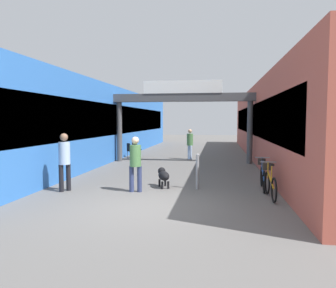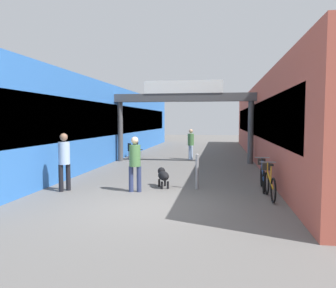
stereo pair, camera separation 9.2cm
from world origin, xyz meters
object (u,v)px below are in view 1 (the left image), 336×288
bicycle_orange_nearest (270,182)px  bollard_post_metal (197,171)px  pedestrian_with_dog (135,160)px  cafe_chair_black_nearer (130,150)px  bicycle_blue_second (263,175)px  dog_on_leash (163,175)px  pedestrian_companion (64,158)px  cafe_chair_black_farther (136,148)px  pedestrian_carrying_crate (190,142)px

bicycle_orange_nearest → bollard_post_metal: 2.22m
pedestrian_with_dog → cafe_chair_black_nearer: size_ratio=1.88×
bicycle_orange_nearest → bicycle_blue_second: (-0.04, 1.17, 0.00)m
pedestrian_with_dog → dog_on_leash: (0.72, 0.81, -0.57)m
pedestrian_companion → cafe_chair_black_farther: bearing=90.4°
pedestrian_companion → pedestrian_carrying_crate: size_ratio=1.06×
pedestrian_companion → bollard_post_metal: bearing=12.9°
pedestrian_with_dog → dog_on_leash: pedestrian_with_dog is taller
bicycle_orange_nearest → cafe_chair_black_nearer: size_ratio=1.90×
pedestrian_with_dog → bicycle_blue_second: 4.03m
bicycle_orange_nearest → pedestrian_with_dog: bearing=178.4°
bicycle_orange_nearest → cafe_chair_black_farther: 10.76m
pedestrian_companion → bicycle_orange_nearest: (6.05, 0.12, -0.58)m
pedestrian_companion → cafe_chair_black_farther: 8.99m
pedestrian_with_dog → pedestrian_carrying_crate: 8.46m
pedestrian_with_dog → bollard_post_metal: bearing=20.5°
bicycle_blue_second → bollard_post_metal: bollard_post_metal is taller
pedestrian_with_dog → pedestrian_carrying_crate: pedestrian_carrying_crate is taller
bicycle_orange_nearest → bicycle_blue_second: bearing=92.1°
cafe_chair_black_nearer → pedestrian_carrying_crate: bearing=8.1°
dog_on_leash → cafe_chair_black_farther: size_ratio=0.98×
cafe_chair_black_nearer → pedestrian_companion: bearing=-88.7°
pedestrian_with_dog → dog_on_leash: size_ratio=1.92×
pedestrian_companion → pedestrian_with_dog: bearing=6.0°
pedestrian_with_dog → cafe_chair_black_farther: pedestrian_with_dog is taller
pedestrian_carrying_crate → cafe_chair_black_nearer: 3.32m
pedestrian_with_dog → bollard_post_metal: 1.98m
pedestrian_carrying_crate → cafe_chair_black_nearer: size_ratio=1.88×
cafe_chair_black_nearer → bollard_post_metal: bearing=-60.2°
bicycle_blue_second → dog_on_leash: bearing=-175.5°
pedestrian_carrying_crate → cafe_chair_black_farther: 3.19m
bicycle_orange_nearest → cafe_chair_black_nearer: 10.19m
bollard_post_metal → cafe_chair_black_nearer: (-4.16, 7.27, -0.03)m
pedestrian_with_dog → cafe_chair_black_farther: bearing=104.3°
pedestrian_with_dog → cafe_chair_black_farther: size_ratio=1.88×
bicycle_orange_nearest → cafe_chair_black_nearer: bicycle_orange_nearest is taller
pedestrian_companion → bollard_post_metal: 4.10m
cafe_chair_black_nearer → bicycle_blue_second: bearing=-48.1°
pedestrian_carrying_crate → bicycle_orange_nearest: size_ratio=0.99×
pedestrian_companion → cafe_chair_black_farther: size_ratio=1.98×
pedestrian_companion → bicycle_blue_second: size_ratio=1.04×
dog_on_leash → bicycle_orange_nearest: (3.18, -0.92, 0.05)m
pedestrian_with_dog → bicycle_orange_nearest: bearing=-1.6°
pedestrian_carrying_crate → bicycle_blue_second: pedestrian_carrying_crate is taller
dog_on_leash → cafe_chair_black_nearer: size_ratio=0.98×
bicycle_orange_nearest → pedestrian_companion: bearing=-178.9°
dog_on_leash → bicycle_blue_second: size_ratio=0.52×
pedestrian_companion → bicycle_blue_second: (6.01, 1.28, -0.58)m
bicycle_blue_second → pedestrian_carrying_crate: bearing=111.7°
pedestrian_carrying_crate → bicycle_orange_nearest: pedestrian_carrying_crate is taller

